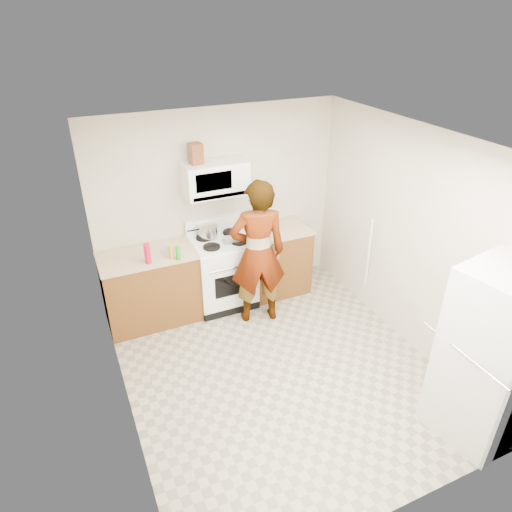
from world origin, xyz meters
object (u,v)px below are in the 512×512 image
saucepan (208,231)px  person (258,254)px  gas_range (223,270)px  fridge (491,357)px  microwave (215,178)px  kettle (269,218)px

saucepan → person: bearing=-58.1°
gas_range → saucepan: bearing=131.1°
person → fridge: (1.13, -2.40, -0.07)m
gas_range → microwave: size_ratio=1.49×
fridge → kettle: (-0.67, 3.04, 0.19)m
microwave → saucepan: 0.69m
microwave → kettle: microwave is taller
person → kettle: bearing=-113.0°
gas_range → microwave: bearing=90.0°
microwave → saucepan: bearing=172.7°
microwave → fridge: size_ratio=0.45×
gas_range → fridge: fridge is taller
microwave → kettle: (0.73, 0.01, -0.66)m
gas_range → person: size_ratio=0.61×
gas_range → person: bearing=-61.2°
gas_range → saucepan: (-0.13, 0.14, 0.53)m
microwave → saucepan: size_ratio=3.13×
person → saucepan: bearing=-45.7°
person → saucepan: size_ratio=7.62×
person → saucepan: person is taller
gas_range → kettle: 0.93m
microwave → person: bearing=-66.3°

